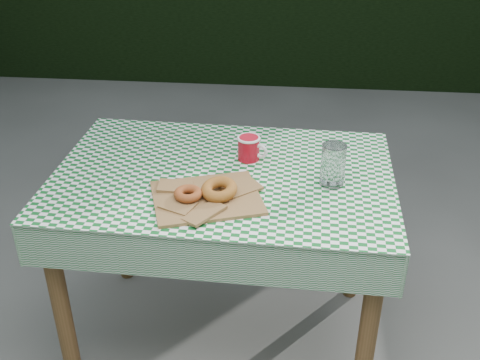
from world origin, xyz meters
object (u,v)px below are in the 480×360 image
at_px(table, 225,261).
at_px(drinking_glass, 333,165).
at_px(coffee_mug, 249,148).
at_px(paper_bag, 207,197).

bearing_deg(table, drinking_glass, -4.46).
bearing_deg(coffee_mug, drinking_glass, -3.95).
xyz_separation_m(table, coffee_mug, (0.08, 0.11, 0.42)).
bearing_deg(paper_bag, drinking_glass, 18.61).
distance_m(table, drinking_glass, 0.58).
height_order(table, coffee_mug, coffee_mug).
height_order(paper_bag, drinking_glass, drinking_glass).
bearing_deg(drinking_glass, coffee_mug, 152.36).
relative_size(coffee_mug, drinking_glass, 1.07).
distance_m(paper_bag, coffee_mug, 0.31).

